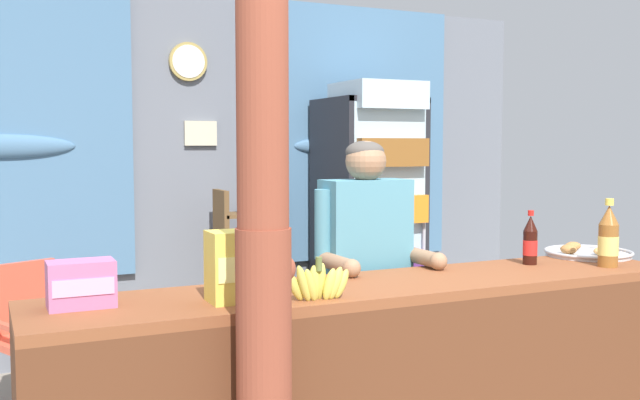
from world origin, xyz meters
TOP-DOWN VIEW (x-y plane):
  - back_wall_curtained at (-0.02, 3.09)m, footprint 5.35×0.22m
  - stall_counter at (-0.09, 0.25)m, footprint 2.79×0.54m
  - timber_post at (-0.75, -0.01)m, footprint 0.20×0.18m
  - drink_fridge at (1.08, 2.58)m, footprint 0.67×0.75m
  - bottle_shelf_rack at (0.18, 2.74)m, footprint 0.48×0.28m
  - plastic_lawn_chair at (-1.33, 2.17)m, footprint 0.58×0.58m
  - shopkeeper at (0.06, 0.79)m, footprint 0.52×0.42m
  - soda_bottle_iced_tea at (1.04, 0.26)m, footprint 0.09×0.09m
  - soda_bottle_cola at (0.76, 0.47)m, footprint 0.07×0.07m
  - snack_box_instant_noodle at (-0.74, 0.28)m, footprint 0.20×0.15m
  - snack_box_wafer at (-1.26, 0.42)m, footprint 0.22×0.14m
  - pastry_tray at (1.20, 0.54)m, footprint 0.43×0.43m
  - banana_bunch at (-0.46, 0.18)m, footprint 0.26×0.06m

SIDE VIEW (x-z plane):
  - plastic_lawn_chair at x=-1.33m, z-range 0.06..0.92m
  - stall_counter at x=-0.09m, z-range 0.10..1.08m
  - bottle_shelf_rack at x=0.18m, z-range 0.03..1.24m
  - shopkeeper at x=0.06m, z-range 0.20..1.75m
  - pastry_tray at x=1.20m, z-range 0.96..1.02m
  - banana_bunch at x=-0.46m, z-range 0.95..1.11m
  - snack_box_wafer at x=-1.26m, z-range 0.97..1.13m
  - soda_bottle_cola at x=0.76m, z-range 0.95..1.21m
  - drink_fridge at x=1.08m, z-range 0.09..2.08m
  - snack_box_instant_noodle at x=-0.74m, z-range 0.97..1.23m
  - soda_bottle_iced_tea at x=1.04m, z-range 0.95..1.26m
  - timber_post at x=-0.75m, z-range -0.05..2.48m
  - back_wall_curtained at x=-0.02m, z-range 0.05..2.67m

